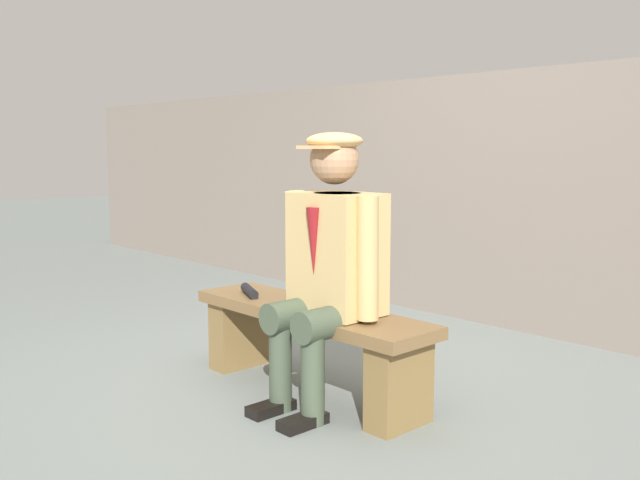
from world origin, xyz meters
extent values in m
plane|color=slate|center=(0.00, 0.00, 0.00)|extent=(30.00, 30.00, 0.00)
cube|color=brown|center=(0.00, 0.00, 0.42)|extent=(1.46, 0.38, 0.06)
cube|color=olive|center=(-0.60, 0.00, 0.20)|extent=(0.14, 0.32, 0.39)
cube|color=olive|center=(0.60, 0.00, 0.20)|extent=(0.14, 0.32, 0.39)
cube|color=tan|center=(-0.20, 0.00, 0.75)|extent=(0.42, 0.30, 0.58)
cylinder|color=#1E2338|center=(-0.20, 0.00, 1.01)|extent=(0.23, 0.23, 0.06)
cone|color=maroon|center=(-0.20, 0.15, 0.82)|extent=(0.07, 0.07, 0.32)
sphere|color=tan|center=(-0.20, 0.02, 1.20)|extent=(0.23, 0.23, 0.23)
ellipsoid|color=#DFAF71|center=(-0.20, 0.02, 1.28)|extent=(0.27, 0.27, 0.08)
cube|color=#DFAF71|center=(-0.20, 0.13, 1.26)|extent=(0.19, 0.11, 0.02)
cylinder|color=#43513E|center=(-0.32, 0.13, 0.46)|extent=(0.15, 0.41, 0.15)
cylinder|color=#43513E|center=(-0.32, 0.26, 0.23)|extent=(0.11, 0.11, 0.46)
cube|color=black|center=(-0.32, 0.32, 0.03)|extent=(0.10, 0.24, 0.05)
cylinder|color=tan|center=(-0.44, 0.04, 0.76)|extent=(0.11, 0.11, 0.57)
cylinder|color=#43513E|center=(-0.09, 0.13, 0.46)|extent=(0.15, 0.41, 0.15)
cylinder|color=#43513E|center=(-0.09, 0.26, 0.23)|extent=(0.11, 0.11, 0.46)
cube|color=black|center=(-0.09, 0.32, 0.03)|extent=(0.10, 0.24, 0.05)
cylinder|color=tan|center=(0.04, 0.04, 0.76)|extent=(0.12, 0.16, 0.57)
cylinder|color=black|center=(0.43, 0.05, 0.48)|extent=(0.23, 0.14, 0.05)
cube|color=gray|center=(0.00, -1.99, 0.89)|extent=(12.00, 0.24, 1.78)
camera|label=1|loc=(-2.58, 2.32, 1.25)|focal=39.24mm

